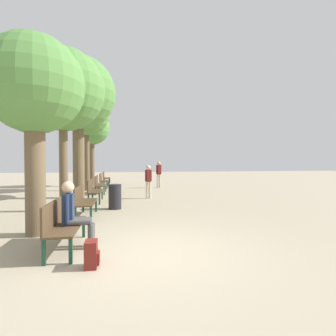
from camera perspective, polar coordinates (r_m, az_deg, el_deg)
name	(u,v)px	position (r m, az deg, el deg)	size (l,w,h in m)	color
ground_plane	(148,254)	(5.17, -4.44, -18.19)	(80.00, 80.00, 0.00)	tan
bench_row_0	(61,221)	(5.66, -22.26, -10.71)	(0.52, 1.69, 0.97)	#4C3823
bench_row_1	(83,199)	(8.68, -18.00, -6.48)	(0.52, 1.69, 0.97)	#4C3823
bench_row_2	(93,189)	(11.75, -15.98, -4.43)	(0.52, 1.69, 0.97)	#4C3823
bench_row_3	(99,183)	(14.84, -14.81, -3.23)	(0.52, 1.69, 0.97)	#4C3823
bench_row_4	(103,179)	(17.94, -14.04, -2.44)	(0.52, 1.69, 0.97)	#4C3823
bench_row_5	(105,177)	(21.04, -13.50, -1.89)	(0.52, 1.69, 0.97)	#4C3823
tree_row_0	(34,88)	(7.09, -27.09, 15.17)	(2.29, 2.29, 4.68)	brown
tree_row_1	(63,90)	(10.22, -21.92, 15.40)	(2.90, 2.90, 5.70)	brown
tree_row_2	(78,94)	(13.64, -18.99, 14.90)	(3.54, 3.54, 6.79)	brown
tree_row_3	(87,114)	(16.72, -17.28, 11.18)	(2.70, 2.70, 6.00)	brown
tree_row_4	(92,128)	(19.48, -16.24, 8.31)	(2.47, 2.47, 5.41)	brown
person_seated	(75,213)	(5.60, -19.66, -9.13)	(0.62, 0.35, 1.35)	#4C4C4C
backpack	(91,254)	(4.67, -16.32, -17.60)	(0.23, 0.29, 0.44)	maroon
pedestrian_near	(148,179)	(12.37, -4.29, -2.49)	(0.32, 0.22, 1.57)	beige
pedestrian_mid	(159,173)	(17.43, -2.02, -1.02)	(0.36, 0.28, 1.76)	beige
trash_bin	(115,197)	(9.83, -11.47, -6.13)	(0.46, 0.46, 0.90)	#232328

